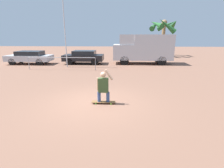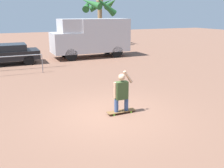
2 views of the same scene
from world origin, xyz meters
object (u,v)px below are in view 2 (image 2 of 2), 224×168
palm_tree_near_van (99,6)px  camper_van (92,36)px  parked_car_black (8,53)px  skateboard (121,111)px  person_skateboarder (121,91)px

palm_tree_near_van → camper_van: bearing=-116.1°
parked_car_black → skateboard: bearing=-73.9°
skateboard → camper_van: (2.98, 11.23, 1.54)m
camper_van → palm_tree_near_van: size_ratio=1.15×
person_skateboarder → palm_tree_near_van: size_ratio=0.28×
camper_van → palm_tree_near_van: palm_tree_near_van is taller
skateboard → person_skateboarder: (-0.00, 0.00, 0.73)m
palm_tree_near_van → parked_car_black: bearing=-142.1°
person_skateboarder → palm_tree_near_van: bearing=70.6°
camper_van → person_skateboarder: bearing=-104.9°
camper_van → parked_car_black: camper_van is taller
person_skateboarder → parked_car_black: 11.28m
camper_van → parked_car_black: size_ratio=1.46×
skateboard → parked_car_black: size_ratio=0.25×
person_skateboarder → palm_tree_near_van: 19.62m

